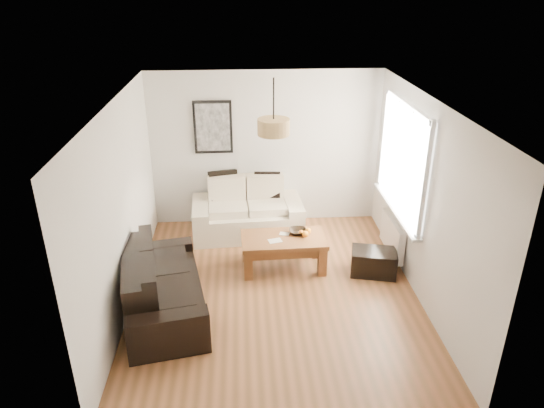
{
  "coord_description": "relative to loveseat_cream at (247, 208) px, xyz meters",
  "views": [
    {
      "loc": [
        -0.41,
        -5.62,
        3.9
      ],
      "look_at": [
        0.0,
        0.6,
        1.05
      ],
      "focal_mm": 32.76,
      "sensor_mm": 36.0,
      "label": 1
    }
  ],
  "objects": [
    {
      "name": "orange_b",
      "position": [
        0.87,
        -1.03,
        0.09
      ],
      "size": [
        0.09,
        0.09,
        0.08
      ],
      "primitive_type": "sphere",
      "rotation": [
        0.0,
        0.0,
        0.09
      ],
      "color": "orange",
      "rests_on": "fruit_bowl"
    },
    {
      "name": "wall_back",
      "position": [
        0.33,
        0.47,
        0.86
      ],
      "size": [
        3.8,
        0.04,
        2.6
      ],
      "primitive_type": null,
      "color": "silver",
      "rests_on": "floor"
    },
    {
      "name": "wall_left",
      "position": [
        -1.57,
        -1.78,
        0.86
      ],
      "size": [
        0.04,
        4.5,
        2.6
      ],
      "primitive_type": null,
      "color": "silver",
      "rests_on": "floor"
    },
    {
      "name": "radiator",
      "position": [
        2.15,
        -0.98,
        -0.06
      ],
      "size": [
        0.1,
        0.9,
        0.52
      ],
      "primitive_type": "cube",
      "color": "white",
      "rests_on": "wall_right"
    },
    {
      "name": "orange_c",
      "position": [
        0.76,
        -1.08,
        0.09
      ],
      "size": [
        0.09,
        0.09,
        0.08
      ],
      "primitive_type": "sphere",
      "rotation": [
        0.0,
        0.0,
        0.18
      ],
      "color": "orange",
      "rests_on": "fruit_bowl"
    },
    {
      "name": "orange_a",
      "position": [
        0.82,
        -1.13,
        0.09
      ],
      "size": [
        0.11,
        0.11,
        0.09
      ],
      "primitive_type": "sphere",
      "rotation": [
        0.0,
        0.0,
        -0.14
      ],
      "color": "orange",
      "rests_on": "fruit_bowl"
    },
    {
      "name": "pendant_shade",
      "position": [
        0.33,
        -1.48,
        1.79
      ],
      "size": [
        0.4,
        0.4,
        0.2
      ],
      "primitive_type": "cylinder",
      "color": "tan",
      "rests_on": "ceiling"
    },
    {
      "name": "window_bay",
      "position": [
        2.19,
        -0.98,
        1.16
      ],
      "size": [
        0.14,
        1.9,
        1.6
      ],
      "primitive_type": null,
      "color": "white",
      "rests_on": "wall_right"
    },
    {
      "name": "wall_right",
      "position": [
        2.23,
        -1.78,
        0.86
      ],
      "size": [
        0.04,
        4.5,
        2.6
      ],
      "primitive_type": null,
      "color": "silver",
      "rests_on": "floor"
    },
    {
      "name": "fruit_bowl",
      "position": [
        0.72,
        -1.02,
        0.09
      ],
      "size": [
        0.25,
        0.25,
        0.06
      ],
      "primitive_type": "imported",
      "rotation": [
        0.0,
        0.0,
        0.0
      ],
      "color": "black",
      "rests_on": "coffee_table"
    },
    {
      "name": "papers",
      "position": [
        0.37,
        -1.23,
        0.06
      ],
      "size": [
        0.21,
        0.17,
        0.01
      ],
      "primitive_type": "cube",
      "rotation": [
        0.0,
        0.0,
        0.23
      ],
      "color": "beige",
      "rests_on": "coffee_table"
    },
    {
      "name": "loveseat_cream",
      "position": [
        0.0,
        0.0,
        0.0
      ],
      "size": [
        1.83,
        1.07,
        0.88
      ],
      "primitive_type": null,
      "rotation": [
        0.0,
        0.0,
        0.06
      ],
      "color": "beige",
      "rests_on": "floor"
    },
    {
      "name": "sofa_leather",
      "position": [
        -1.1,
        -2.09,
        -0.03
      ],
      "size": [
        1.26,
        2.03,
        0.82
      ],
      "primitive_type": null,
      "rotation": [
        0.0,
        0.0,
        1.76
      ],
      "color": "black",
      "rests_on": "floor"
    },
    {
      "name": "coffee_table",
      "position": [
        0.5,
        -1.14,
        -0.19
      ],
      "size": [
        1.23,
        0.7,
        0.5
      ],
      "primitive_type": null,
      "rotation": [
        0.0,
        0.0,
        0.03
      ],
      "color": "brown",
      "rests_on": "floor"
    },
    {
      "name": "poster",
      "position": [
        -0.52,
        0.44,
        1.26
      ],
      "size": [
        0.62,
        0.04,
        0.87
      ],
      "primitive_type": null,
      "color": "black",
      "rests_on": "wall_back"
    },
    {
      "name": "ottoman",
      "position": [
        1.78,
        -1.38,
        -0.26
      ],
      "size": [
        0.71,
        0.54,
        0.36
      ],
      "primitive_type": "cube",
      "rotation": [
        0.0,
        0.0,
        -0.23
      ],
      "color": "black",
      "rests_on": "floor"
    },
    {
      "name": "ceiling",
      "position": [
        0.33,
        -1.78,
        2.16
      ],
      "size": [
        3.8,
        4.5,
        0.0
      ],
      "primitive_type": null,
      "color": "white",
      "rests_on": "floor"
    },
    {
      "name": "wall_front",
      "position": [
        0.33,
        -4.03,
        0.86
      ],
      "size": [
        3.8,
        0.04,
        2.6
      ],
      "primitive_type": null,
      "color": "silver",
      "rests_on": "floor"
    },
    {
      "name": "cushion_left",
      "position": [
        -0.38,
        0.22,
        0.34
      ],
      "size": [
        0.49,
        0.25,
        0.47
      ],
      "primitive_type": "cube",
      "rotation": [
        0.0,
        0.0,
        0.24
      ],
      "color": "black",
      "rests_on": "loveseat_cream"
    },
    {
      "name": "cushion_right",
      "position": [
        0.34,
        0.22,
        0.32
      ],
      "size": [
        0.44,
        0.16,
        0.43
      ],
      "primitive_type": "cube",
      "rotation": [
        0.0,
        0.0,
        -0.07
      ],
      "color": "black",
      "rests_on": "loveseat_cream"
    },
    {
      "name": "floor",
      "position": [
        0.33,
        -1.78,
        -0.44
      ],
      "size": [
        4.5,
        4.5,
        0.0
      ],
      "primitive_type": "plane",
      "color": "brown",
      "rests_on": "ground"
    }
  ]
}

